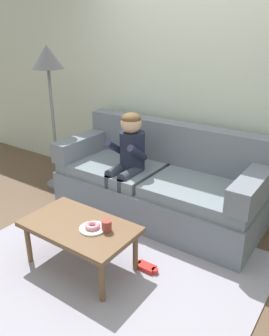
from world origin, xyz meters
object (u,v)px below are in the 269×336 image
coffee_table (80,229)px  toy_controller (146,268)px  couch (159,184)px  donut (92,226)px  mug (107,226)px  floor_lamp (48,71)px  person_child (128,156)px

coffee_table → toy_controller: 0.64m
couch → donut: bearing=-86.1°
coffee_table → mug: 0.26m
mug → toy_controller: (0.24, 0.21, -0.43)m
toy_controller → donut: bearing=-153.0°
donut → floor_lamp: (-1.49, 1.02, 0.98)m
couch → donut: (0.08, -1.14, 0.10)m
coffee_table → toy_controller: size_ratio=4.10×
couch → person_child: (-0.25, -0.21, 0.33)m
person_child → toy_controller: (0.67, -0.68, -0.65)m
coffee_table → person_child: person_child is taller
floor_lamp → coffee_table: bearing=-37.0°
couch → mug: (0.18, -1.09, 0.11)m
coffee_table → mug: bearing=13.5°
person_child → mug: 1.01m
toy_controller → floor_lamp: bearing=147.7°
coffee_table → donut: size_ratio=7.72×
person_child → floor_lamp: floor_lamp is taller
coffee_table → donut: donut is taller
donut → couch: bearing=93.9°
couch → person_child: 0.46m
coffee_table → person_child: size_ratio=0.84×
coffee_table → person_child: (-0.20, 0.94, 0.31)m
donut → floor_lamp: bearing=145.8°
person_child → donut: (0.33, -0.93, -0.23)m
donut → toy_controller: bearing=36.8°
mug → toy_controller: mug is taller
toy_controller → floor_lamp: (-1.84, 0.76, 1.39)m
toy_controller → coffee_table: bearing=-160.7°
coffee_table → person_child: 1.01m
person_child → toy_controller: bearing=-45.2°
couch → floor_lamp: floor_lamp is taller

